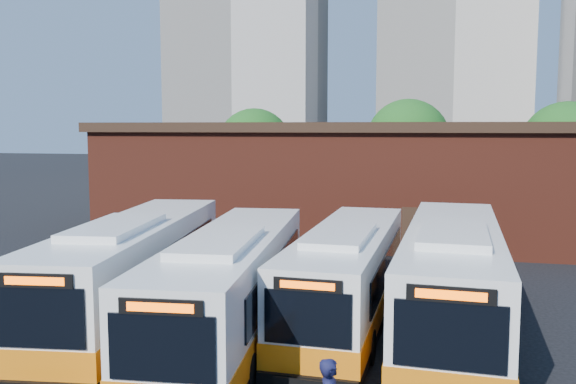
% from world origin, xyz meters
% --- Properties ---
extents(ground, '(220.00, 220.00, 0.00)m').
position_xyz_m(ground, '(0.00, 0.00, 0.00)').
color(ground, black).
extents(bus_west, '(4.05, 12.69, 3.41)m').
position_xyz_m(bus_west, '(-5.42, 2.22, 1.55)').
color(bus_west, white).
rests_on(bus_west, ground).
extents(bus_midwest, '(3.53, 12.33, 3.32)m').
position_xyz_m(bus_midwest, '(-1.84, 1.12, 1.51)').
color(bus_midwest, white).
rests_on(bus_midwest, ground).
extents(bus_mideast, '(2.82, 11.69, 3.16)m').
position_xyz_m(bus_mideast, '(1.17, 3.54, 1.43)').
color(bus_mideast, white).
rests_on(bus_mideast, ground).
extents(bus_east, '(3.23, 12.79, 3.45)m').
position_xyz_m(bus_east, '(4.31, 3.04, 1.57)').
color(bus_east, white).
rests_on(bus_east, ground).
extents(depot_building, '(28.60, 12.60, 6.40)m').
position_xyz_m(depot_building, '(0.00, 20.00, 3.26)').
color(depot_building, '#5F2416').
rests_on(depot_building, ground).
extents(tree_west, '(6.00, 6.00, 7.65)m').
position_xyz_m(tree_west, '(-10.00, 32.00, 4.64)').
color(tree_west, '#382314').
rests_on(tree_west, ground).
extents(tree_mid, '(6.56, 6.56, 8.36)m').
position_xyz_m(tree_mid, '(2.00, 34.00, 5.08)').
color(tree_mid, '#382314').
rests_on(tree_mid, ground).
extents(tree_east, '(6.24, 6.24, 7.96)m').
position_xyz_m(tree_east, '(13.00, 31.00, 4.83)').
color(tree_east, '#382314').
rests_on(tree_east, ground).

